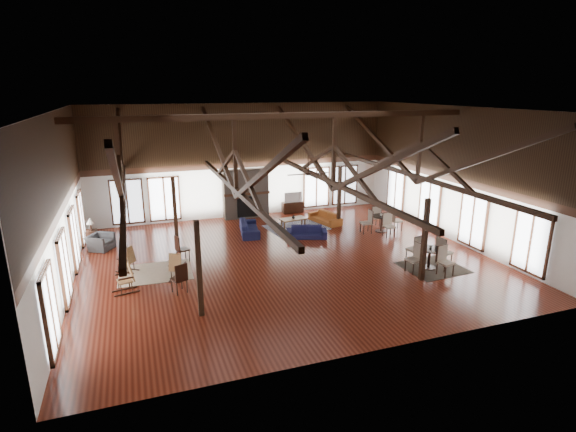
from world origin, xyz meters
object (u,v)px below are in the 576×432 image
object	(u,v)px
cafe_table_near	(429,254)
armchair	(100,242)
sofa_navy_front	(307,232)
sofa_orange	(325,218)
tv_console	(293,207)
coffee_table	(293,219)
sofa_navy_left	(249,228)
cafe_table_far	(382,221)

from	to	relation	value
cafe_table_near	armchair	bearing A→B (deg)	151.85
sofa_navy_front	sofa_orange	size ratio (longest dim) A/B	0.97
sofa_orange	tv_console	xyz separation A→B (m)	(-0.88, 2.50, 0.01)
sofa_navy_front	sofa_orange	bearing A→B (deg)	66.41
sofa_orange	coffee_table	world-z (taller)	sofa_orange
sofa_navy_left	armchair	world-z (taller)	armchair
sofa_navy_front	cafe_table_far	size ratio (longest dim) A/B	0.87
cafe_table_near	cafe_table_far	xyz separation A→B (m)	(0.65, 4.66, -0.01)
armchair	sofa_orange	bearing A→B (deg)	-57.67
sofa_navy_front	sofa_navy_left	bearing A→B (deg)	167.76
sofa_navy_left	sofa_orange	xyz separation A→B (m)	(4.16, 0.47, -0.02)
cafe_table_near	tv_console	world-z (taller)	cafe_table_near
sofa_navy_front	sofa_navy_left	size ratio (longest dim) A/B	0.89
sofa_navy_front	armchair	bearing A→B (deg)	-170.26
sofa_navy_front	tv_console	world-z (taller)	tv_console
sofa_orange	cafe_table_near	size ratio (longest dim) A/B	0.88
cafe_table_far	tv_console	world-z (taller)	cafe_table_far
sofa_navy_front	cafe_table_near	size ratio (longest dim) A/B	0.85
sofa_navy_left	cafe_table_far	size ratio (longest dim) A/B	0.98
sofa_orange	cafe_table_near	distance (m)	7.04
cafe_table_near	cafe_table_far	bearing A→B (deg)	82.03
sofa_orange	coffee_table	size ratio (longest dim) A/B	1.42
armchair	cafe_table_near	size ratio (longest dim) A/B	0.46
sofa_navy_front	coffee_table	distance (m)	1.66
sofa_navy_front	coffee_table	size ratio (longest dim) A/B	1.37
coffee_table	cafe_table_far	xyz separation A→B (m)	(3.84, -1.98, 0.12)
armchair	tv_console	xyz separation A→B (m)	(9.91, 2.92, -0.04)
sofa_orange	armchair	size ratio (longest dim) A/B	1.91
tv_console	sofa_navy_front	bearing A→B (deg)	-101.56
coffee_table	cafe_table_near	size ratio (longest dim) A/B	0.62
armchair	cafe_table_near	xyz separation A→B (m)	(12.13, -6.49, 0.23)
armchair	tv_console	distance (m)	10.33
sofa_navy_left	cafe_table_near	distance (m)	8.47
cafe_table_near	cafe_table_far	size ratio (longest dim) A/B	1.02
sofa_navy_front	tv_console	bearing A→B (deg)	97.69
cafe_table_far	armchair	bearing A→B (deg)	171.84
coffee_table	cafe_table_near	xyz separation A→B (m)	(3.19, -6.64, 0.13)
armchair	tv_console	size ratio (longest dim) A/B	0.86
armchair	cafe_table_far	world-z (taller)	cafe_table_far
sofa_navy_left	cafe_table_near	bearing A→B (deg)	-129.96
sofa_navy_left	cafe_table_far	bearing A→B (deg)	-96.59
sofa_orange	tv_console	world-z (taller)	tv_console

